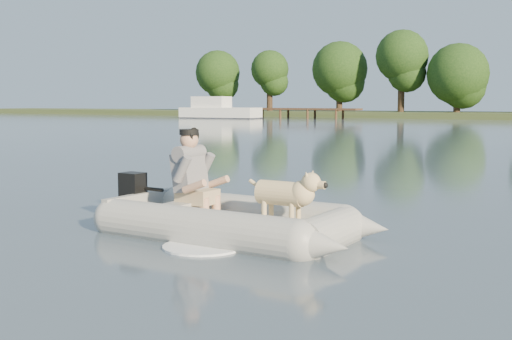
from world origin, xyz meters
The scene contains 7 objects.
water centered at (0.00, 0.00, 0.00)m, with size 160.00×160.00×0.00m, color #505E6D.
dock centered at (-26.00, 52.00, 0.52)m, with size 18.00×2.00×1.04m, color #4C331E, non-canonical shape.
dinghy centered at (0.25, 0.65, 0.62)m, with size 4.65×2.93×1.44m, color #9D9D98, non-canonical shape.
man centered at (-0.47, 0.74, 0.81)m, with size 0.76×0.65×1.13m, color slate, non-canonical shape.
dog centered at (0.93, 0.67, 0.54)m, with size 0.97×0.35×0.65m, color tan, non-canonical shape.
outboard_motor centered at (-1.48, 0.74, 0.32)m, with size 0.43×0.30×0.82m, color black, non-canonical shape.
cabin_cruiser centered at (-30.09, 47.90, 1.10)m, with size 8.40×3.00×2.60m, color white, non-canonical shape.
Camera 1 is at (4.50, -6.31, 1.73)m, focal length 45.00 mm.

